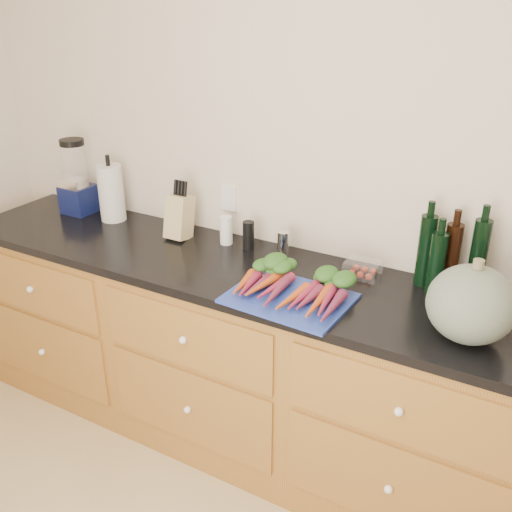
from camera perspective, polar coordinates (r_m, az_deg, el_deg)
The scene contains 14 objects.
wall_back at distance 2.46m, azimuth 9.66°, elevation 7.63°, with size 4.10×0.05×2.60m, color beige.
cabinets at distance 2.57m, azimuth 5.67°, elevation -12.67°, with size 3.60×0.64×0.90m.
countertop at distance 2.32m, azimuth 6.19°, elevation -3.40°, with size 3.64×0.62×0.04m, color black.
cutting_board at distance 2.20m, azimuth 3.32°, elevation -4.23°, with size 0.45×0.34×0.01m, color #22399A.
carrots at distance 2.22m, azimuth 3.81°, elevation -3.05°, with size 0.44×0.32×0.06m.
squash at distance 2.03m, azimuth 20.72°, elevation -4.53°, with size 0.30×0.30×0.27m, color #526151.
blender_appliance at distance 3.16m, azimuth -17.51°, elevation 7.17°, with size 0.15×0.15×0.39m.
paper_towel at distance 3.01m, azimuth -14.27°, elevation 6.12°, with size 0.13×0.13×0.29m, color silver.
knife_block at distance 2.74m, azimuth -7.67°, elevation 3.90°, with size 0.10×0.10×0.21m, color tan.
grinder_salt at distance 2.66m, azimuth -3.01°, elevation 2.59°, with size 0.06×0.06×0.13m, color white.
grinder_pepper at distance 2.60m, azimuth -0.76°, elevation 2.08°, with size 0.05×0.05×0.13m, color black.
canister_chrome at distance 2.53m, azimuth 2.74°, elevation 1.17°, with size 0.05×0.05×0.12m, color silver.
tomato_box at distance 2.40m, azimuth 10.62°, elevation -1.27°, with size 0.14×0.11×0.06m, color white.
bottles at distance 2.33m, azimuth 18.68°, elevation -0.14°, with size 0.26×0.13×0.31m.
Camera 1 is at (0.77, -0.60, 2.02)m, focal length 40.00 mm.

